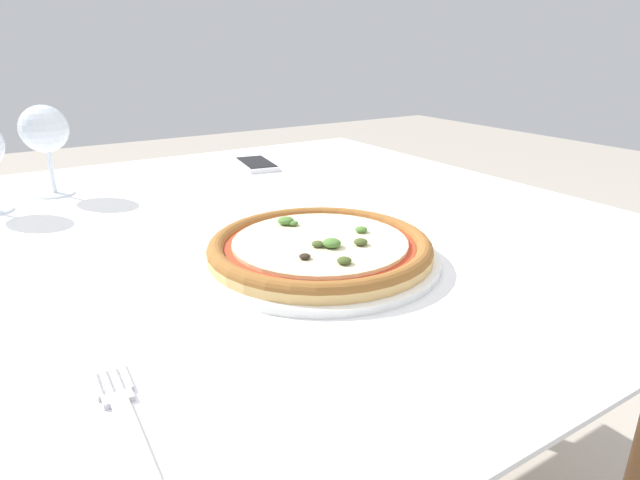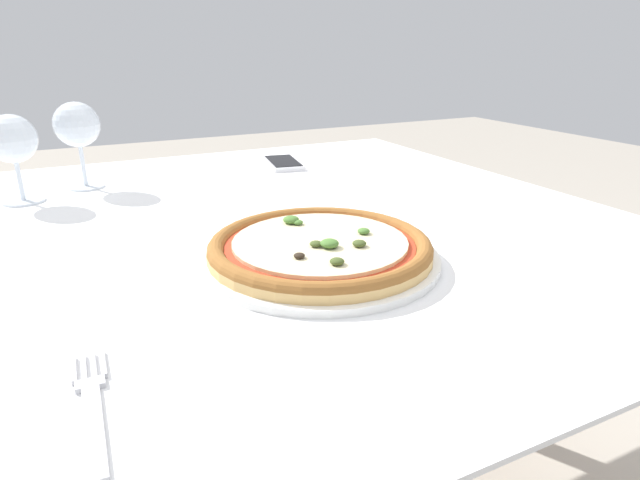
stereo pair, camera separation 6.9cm
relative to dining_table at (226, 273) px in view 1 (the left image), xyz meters
name	(u,v)px [view 1 (the left image)]	position (x,y,z in m)	size (l,w,h in m)	color
dining_table	(226,273)	(0.00, 0.00, 0.00)	(1.23, 1.14, 0.72)	brown
pizza_plate	(320,249)	(0.05, -0.20, 0.10)	(0.31, 0.31, 0.04)	white
fork	(125,418)	(-0.24, -0.38, 0.08)	(0.03, 0.17, 0.00)	silver
wine_glass_far_left	(44,131)	(-0.19, 0.34, 0.20)	(0.08, 0.08, 0.17)	silver
cell_phone	(256,164)	(0.23, 0.36, 0.08)	(0.09, 0.15, 0.01)	white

